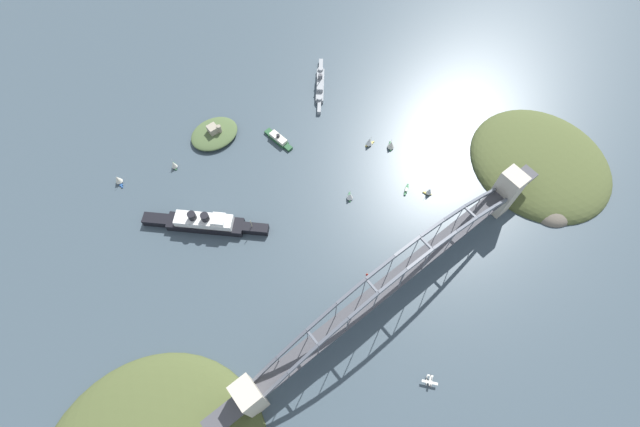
# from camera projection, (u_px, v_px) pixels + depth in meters

# --- Properties ---
(ground_plane) EXTENTS (1400.00, 1400.00, 0.00)m
(ground_plane) POSITION_uv_depth(u_px,v_px,m) (387.00, 294.00, 323.19)
(ground_plane) COLOR #3D4C56
(harbor_arch_bridge) EXTENTS (294.60, 16.64, 61.36)m
(harbor_arch_bridge) POSITION_uv_depth(u_px,v_px,m) (392.00, 282.00, 300.18)
(harbor_arch_bridge) COLOR beige
(harbor_arch_bridge) RESTS_ON ground
(headland_east_shore) EXTENTS (111.86, 121.05, 31.02)m
(headland_east_shore) POSITION_uv_depth(u_px,v_px,m) (540.00, 166.00, 375.92)
(headland_east_shore) COLOR #4C562D
(headland_east_shore) RESTS_ON ground
(ocean_liner) EXTENTS (77.00, 74.81, 19.01)m
(ocean_liner) POSITION_uv_depth(u_px,v_px,m) (204.00, 223.00, 343.95)
(ocean_liner) COLOR black
(ocean_liner) RESTS_ON ground
(naval_cruiser) EXTENTS (45.66, 53.54, 17.75)m
(naval_cruiser) POSITION_uv_depth(u_px,v_px,m) (320.00, 84.00, 415.66)
(naval_cruiser) COLOR gray
(naval_cruiser) RESTS_ON ground
(harbor_ferry_steamer) EXTENTS (9.88, 30.99, 8.26)m
(harbor_ferry_steamer) POSITION_uv_depth(u_px,v_px,m) (278.00, 139.00, 386.48)
(harbor_ferry_steamer) COLOR #23512D
(harbor_ferry_steamer) RESTS_ON ground
(fort_island_mid_harbor) EXTENTS (42.60, 34.51, 13.65)m
(fort_island_mid_harbor) POSITION_uv_depth(u_px,v_px,m) (214.00, 133.00, 387.98)
(fort_island_mid_harbor) COLOR #4C6038
(fort_island_mid_harbor) RESTS_ON ground
(seaplane_taxiing_near_bridge) EXTENTS (9.10, 9.32, 5.21)m
(seaplane_taxiing_near_bridge) POSITION_uv_depth(u_px,v_px,m) (430.00, 381.00, 292.61)
(seaplane_taxiing_near_bridge) COLOR #B7B7B2
(seaplane_taxiing_near_bridge) RESTS_ON ground
(small_boat_0) EXTENTS (6.43, 10.55, 9.65)m
(small_boat_0) POSITION_uv_depth(u_px,v_px,m) (118.00, 179.00, 364.34)
(small_boat_0) COLOR #234C8C
(small_boat_0) RESTS_ON ground
(small_boat_1) EXTENTS (8.60, 9.38, 9.52)m
(small_boat_1) POSITION_uv_depth(u_px,v_px,m) (391.00, 145.00, 381.21)
(small_boat_1) COLOR #2D6B3D
(small_boat_1) RESTS_ON ground
(small_boat_2) EXTENTS (9.43, 5.42, 10.43)m
(small_boat_2) POSITION_uv_depth(u_px,v_px,m) (369.00, 141.00, 382.32)
(small_boat_2) COLOR gold
(small_boat_2) RESTS_ON ground
(small_boat_3) EXTENTS (7.78, 8.51, 9.12)m
(small_boat_3) POSITION_uv_depth(u_px,v_px,m) (350.00, 196.00, 357.38)
(small_boat_3) COLOR #2D6B3D
(small_boat_3) RESTS_ON ground
(small_boat_4) EXTENTS (5.75, 8.83, 9.50)m
(small_boat_4) POSITION_uv_depth(u_px,v_px,m) (174.00, 164.00, 371.61)
(small_boat_4) COLOR #2D6B3D
(small_boat_4) RESTS_ON ground
(small_boat_5) EXTENTS (5.75, 7.07, 9.35)m
(small_boat_5) POSITION_uv_depth(u_px,v_px,m) (429.00, 191.00, 359.28)
(small_boat_5) COLOR gold
(small_boat_5) RESTS_ON ground
(small_boat_6) EXTENTS (10.24, 7.29, 2.62)m
(small_boat_6) POSITION_uv_depth(u_px,v_px,m) (406.00, 190.00, 363.91)
(small_boat_6) COLOR #2D6B3D
(small_boat_6) RESTS_ON ground
(channel_marker_buoy) EXTENTS (2.20, 2.20, 2.75)m
(channel_marker_buoy) POSITION_uv_depth(u_px,v_px,m) (367.00, 274.00, 329.07)
(channel_marker_buoy) COLOR red
(channel_marker_buoy) RESTS_ON ground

